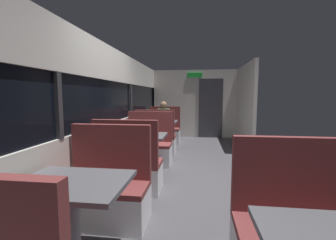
{
  "coord_description": "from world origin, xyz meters",
  "views": [
    {
      "loc": [
        0.12,
        -3.8,
        1.44
      ],
      "look_at": [
        -0.45,
        0.57,
        0.97
      ],
      "focal_mm": 24.68,
      "sensor_mm": 36.0,
      "label": 1
    }
  ],
  "objects_px": {
    "dining_table_near_window": "(73,193)",
    "bench_mid_window_facing_entry": "(149,148)",
    "bench_far_window_facing_entry": "(164,132)",
    "seated_passenger": "(164,125)",
    "bench_far_window_facing_end": "(156,141)",
    "bench_front_aisle_facing_entry": "(296,238)",
    "dining_table_mid_window": "(140,140)",
    "dining_table_far_window": "(160,125)",
    "bench_near_window_facing_entry": "(107,193)",
    "bench_mid_window_facing_end": "(129,170)"
  },
  "relations": [
    {
      "from": "dining_table_near_window",
      "to": "bench_mid_window_facing_entry",
      "type": "relative_size",
      "value": 0.82
    },
    {
      "from": "bench_far_window_facing_entry",
      "to": "dining_table_near_window",
      "type": "bearing_deg",
      "value": -90.0
    },
    {
      "from": "dining_table_near_window",
      "to": "bench_mid_window_facing_entry",
      "type": "xyz_separation_m",
      "value": [
        0.0,
        2.96,
        -0.31
      ]
    },
    {
      "from": "dining_table_near_window",
      "to": "bench_far_window_facing_entry",
      "type": "xyz_separation_m",
      "value": [
        0.0,
        5.21,
        -0.31
      ]
    },
    {
      "from": "seated_passenger",
      "to": "dining_table_near_window",
      "type": "bearing_deg",
      "value": -90.0
    },
    {
      "from": "bench_far_window_facing_end",
      "to": "bench_front_aisle_facing_entry",
      "type": "height_order",
      "value": "same"
    },
    {
      "from": "dining_table_near_window",
      "to": "seated_passenger",
      "type": "bearing_deg",
      "value": 90.0
    },
    {
      "from": "dining_table_near_window",
      "to": "bench_front_aisle_facing_entry",
      "type": "bearing_deg",
      "value": 3.18
    },
    {
      "from": "dining_table_mid_window",
      "to": "bench_far_window_facing_entry",
      "type": "height_order",
      "value": "bench_far_window_facing_entry"
    },
    {
      "from": "dining_table_far_window",
      "to": "bench_near_window_facing_entry",
      "type": "bearing_deg",
      "value": -90.0
    },
    {
      "from": "bench_near_window_facing_entry",
      "to": "seated_passenger",
      "type": "bearing_deg",
      "value": 90.0
    },
    {
      "from": "bench_mid_window_facing_entry",
      "to": "bench_front_aisle_facing_entry",
      "type": "bearing_deg",
      "value": -57.93
    },
    {
      "from": "dining_table_mid_window",
      "to": "bench_mid_window_facing_entry",
      "type": "height_order",
      "value": "bench_mid_window_facing_entry"
    },
    {
      "from": "dining_table_mid_window",
      "to": "bench_front_aisle_facing_entry",
      "type": "xyz_separation_m",
      "value": [
        1.79,
        -2.16,
        -0.31
      ]
    },
    {
      "from": "dining_table_near_window",
      "to": "bench_near_window_facing_entry",
      "type": "relative_size",
      "value": 0.82
    },
    {
      "from": "bench_mid_window_facing_entry",
      "to": "bench_far_window_facing_entry",
      "type": "height_order",
      "value": "same"
    },
    {
      "from": "bench_mid_window_facing_end",
      "to": "bench_far_window_facing_entry",
      "type": "distance_m",
      "value": 3.66
    },
    {
      "from": "dining_table_far_window",
      "to": "bench_front_aisle_facing_entry",
      "type": "relative_size",
      "value": 0.82
    },
    {
      "from": "bench_mid_window_facing_entry",
      "to": "bench_front_aisle_facing_entry",
      "type": "xyz_separation_m",
      "value": [
        1.79,
        -2.86,
        0.0
      ]
    },
    {
      "from": "dining_table_near_window",
      "to": "bench_front_aisle_facing_entry",
      "type": "xyz_separation_m",
      "value": [
        1.79,
        0.1,
        -0.31
      ]
    },
    {
      "from": "dining_table_near_window",
      "to": "dining_table_mid_window",
      "type": "bearing_deg",
      "value": 90.0
    },
    {
      "from": "dining_table_near_window",
      "to": "bench_mid_window_facing_end",
      "type": "bearing_deg",
      "value": 90.0
    },
    {
      "from": "dining_table_mid_window",
      "to": "bench_mid_window_facing_entry",
      "type": "distance_m",
      "value": 0.77
    },
    {
      "from": "dining_table_far_window",
      "to": "seated_passenger",
      "type": "relative_size",
      "value": 0.71
    },
    {
      "from": "bench_near_window_facing_entry",
      "to": "dining_table_mid_window",
      "type": "bearing_deg",
      "value": 90.0
    },
    {
      "from": "bench_near_window_facing_entry",
      "to": "bench_far_window_facing_entry",
      "type": "xyz_separation_m",
      "value": [
        0.0,
        4.51,
        0.0
      ]
    },
    {
      "from": "bench_mid_window_facing_end",
      "to": "bench_front_aisle_facing_entry",
      "type": "xyz_separation_m",
      "value": [
        1.79,
        -1.46,
        0.0
      ]
    },
    {
      "from": "bench_mid_window_facing_end",
      "to": "bench_mid_window_facing_entry",
      "type": "relative_size",
      "value": 1.0
    },
    {
      "from": "dining_table_far_window",
      "to": "bench_far_window_facing_entry",
      "type": "xyz_separation_m",
      "value": [
        0.0,
        0.7,
        -0.31
      ]
    },
    {
      "from": "dining_table_near_window",
      "to": "bench_far_window_facing_end",
      "type": "relative_size",
      "value": 0.82
    },
    {
      "from": "bench_mid_window_facing_end",
      "to": "bench_mid_window_facing_entry",
      "type": "distance_m",
      "value": 1.4
    },
    {
      "from": "dining_table_far_window",
      "to": "bench_far_window_facing_end",
      "type": "height_order",
      "value": "bench_far_window_facing_end"
    },
    {
      "from": "seated_passenger",
      "to": "bench_front_aisle_facing_entry",
      "type": "bearing_deg",
      "value": -70.45
    },
    {
      "from": "dining_table_near_window",
      "to": "dining_table_mid_window",
      "type": "distance_m",
      "value": 2.26
    },
    {
      "from": "bench_mid_window_facing_entry",
      "to": "dining_table_far_window",
      "type": "xyz_separation_m",
      "value": [
        0.0,
        1.56,
        0.31
      ]
    },
    {
      "from": "bench_far_window_facing_entry",
      "to": "seated_passenger",
      "type": "bearing_deg",
      "value": -90.0
    },
    {
      "from": "dining_table_near_window",
      "to": "bench_mid_window_facing_entry",
      "type": "bearing_deg",
      "value": 90.0
    },
    {
      "from": "bench_mid_window_facing_entry",
      "to": "dining_table_far_window",
      "type": "relative_size",
      "value": 1.22
    },
    {
      "from": "bench_mid_window_facing_end",
      "to": "seated_passenger",
      "type": "height_order",
      "value": "seated_passenger"
    },
    {
      "from": "bench_far_window_facing_entry",
      "to": "bench_front_aisle_facing_entry",
      "type": "relative_size",
      "value": 1.0
    },
    {
      "from": "dining_table_mid_window",
      "to": "dining_table_far_window",
      "type": "height_order",
      "value": "same"
    },
    {
      "from": "bench_mid_window_facing_end",
      "to": "dining_table_far_window",
      "type": "relative_size",
      "value": 1.22
    },
    {
      "from": "dining_table_far_window",
      "to": "bench_far_window_facing_entry",
      "type": "height_order",
      "value": "bench_far_window_facing_entry"
    },
    {
      "from": "bench_near_window_facing_entry",
      "to": "dining_table_mid_window",
      "type": "relative_size",
      "value": 1.22
    },
    {
      "from": "bench_far_window_facing_end",
      "to": "seated_passenger",
      "type": "bearing_deg",
      "value": 90.0
    },
    {
      "from": "dining_table_mid_window",
      "to": "bench_far_window_facing_end",
      "type": "distance_m",
      "value": 1.59
    },
    {
      "from": "bench_mid_window_facing_entry",
      "to": "seated_passenger",
      "type": "xyz_separation_m",
      "value": [
        0.0,
        2.18,
        0.21
      ]
    },
    {
      "from": "bench_front_aisle_facing_entry",
      "to": "dining_table_far_window",
      "type": "bearing_deg",
      "value": 112.07
    },
    {
      "from": "bench_far_window_facing_entry",
      "to": "bench_front_aisle_facing_entry",
      "type": "bearing_deg",
      "value": -70.71
    },
    {
      "from": "bench_front_aisle_facing_entry",
      "to": "bench_mid_window_facing_end",
      "type": "bearing_deg",
      "value": 140.83
    }
  ]
}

